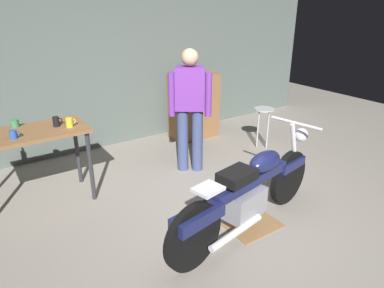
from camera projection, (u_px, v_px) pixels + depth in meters
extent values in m
plane|color=gray|center=(226.00, 220.00, 3.77)|extent=(12.00, 12.00, 0.00)
cube|color=#56605B|center=(115.00, 47.00, 5.34)|extent=(8.00, 0.12, 3.10)
cube|color=brown|center=(25.00, 134.00, 3.74)|extent=(1.30, 0.64, 0.04)
cylinder|color=#2D2D33|center=(91.00, 167.00, 4.01)|extent=(0.05, 0.05, 0.86)
cylinder|color=#2D2D33|center=(77.00, 152.00, 4.41)|extent=(0.05, 0.05, 0.86)
cylinder|color=black|center=(288.00, 177.00, 4.00)|extent=(0.64, 0.19, 0.64)
cylinder|color=black|center=(194.00, 237.00, 2.99)|extent=(0.64, 0.19, 0.64)
cube|color=#191E4C|center=(290.00, 164.00, 3.93)|extent=(0.46, 0.22, 0.10)
cube|color=#191E4C|center=(198.00, 217.00, 2.95)|extent=(0.54, 0.28, 0.12)
cube|color=gray|center=(245.00, 203.00, 3.45)|extent=(0.48, 0.32, 0.28)
cube|color=#191E4C|center=(252.00, 181.00, 3.44)|extent=(1.10, 0.31, 0.10)
ellipsoid|color=#191E4C|center=(265.00, 161.00, 3.51)|extent=(0.47, 0.30, 0.20)
cube|color=black|center=(237.00, 176.00, 3.22)|extent=(0.40, 0.30, 0.10)
cube|color=silver|center=(208.00, 189.00, 2.95)|extent=(0.27, 0.24, 0.03)
cylinder|color=silver|center=(294.00, 150.00, 3.91)|extent=(0.27, 0.10, 0.68)
cylinder|color=silver|center=(296.00, 123.00, 3.76)|extent=(0.14, 0.60, 0.03)
sphere|color=silver|center=(301.00, 135.00, 3.93)|extent=(0.16, 0.16, 0.16)
cylinder|color=silver|center=(236.00, 232.00, 3.21)|extent=(0.70, 0.20, 0.07)
cylinder|color=#3D4874|center=(197.00, 140.00, 4.75)|extent=(0.15, 0.15, 0.88)
cylinder|color=#3D4874|center=(183.00, 140.00, 4.76)|extent=(0.15, 0.15, 0.88)
cube|color=#72339E|center=(190.00, 89.00, 4.48)|extent=(0.44, 0.40, 0.56)
cylinder|color=#72339E|center=(208.00, 95.00, 4.50)|extent=(0.09, 0.09, 0.58)
cylinder|color=#72339E|center=(172.00, 94.00, 4.52)|extent=(0.09, 0.09, 0.58)
sphere|color=tan|center=(190.00, 57.00, 4.33)|extent=(0.22, 0.22, 0.22)
cylinder|color=#B2B2B7|center=(264.00, 109.00, 5.47)|extent=(0.32, 0.32, 0.02)
cylinder|color=#B2B2B7|center=(268.00, 127.00, 5.65)|extent=(0.02, 0.02, 0.62)
cylinder|color=#B2B2B7|center=(258.00, 126.00, 5.68)|extent=(0.02, 0.02, 0.62)
cylinder|color=#B2B2B7|center=(258.00, 129.00, 5.54)|extent=(0.02, 0.02, 0.62)
cylinder|color=#B2B2B7|center=(268.00, 130.00, 5.51)|extent=(0.02, 0.02, 0.62)
cube|color=brown|center=(194.00, 106.00, 5.91)|extent=(0.80, 0.44, 1.10)
sphere|color=tan|center=(202.00, 92.00, 5.62)|extent=(0.04, 0.04, 0.04)
sphere|color=tan|center=(202.00, 109.00, 5.73)|extent=(0.04, 0.04, 0.04)
sphere|color=tan|center=(201.00, 127.00, 5.85)|extent=(0.04, 0.04, 0.04)
cube|color=olive|center=(253.00, 225.00, 3.67)|extent=(0.56, 0.40, 0.01)
cylinder|color=#3D7F4C|center=(15.00, 123.00, 3.86)|extent=(0.09, 0.09, 0.09)
torus|color=#3D7F4C|center=(19.00, 122.00, 3.89)|extent=(0.05, 0.01, 0.05)
cylinder|color=#2D51AD|center=(13.00, 135.00, 3.53)|extent=(0.07, 0.07, 0.09)
torus|color=#2D51AD|center=(18.00, 133.00, 3.54)|extent=(0.05, 0.01, 0.05)
cylinder|color=black|center=(56.00, 122.00, 3.88)|extent=(0.07, 0.07, 0.11)
torus|color=black|center=(60.00, 121.00, 3.90)|extent=(0.06, 0.01, 0.06)
cylinder|color=yellow|center=(69.00, 122.00, 3.86)|extent=(0.08, 0.08, 0.11)
torus|color=yellow|center=(73.00, 121.00, 3.88)|extent=(0.06, 0.01, 0.06)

